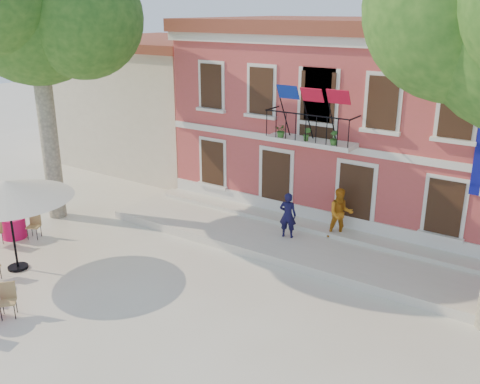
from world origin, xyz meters
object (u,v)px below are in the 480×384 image
(patio_umbrella, at_px, (6,190))
(pedestrian_orange, at_px, (340,213))
(plane_tree_west, at_px, (34,11))
(cafe_table_3, at_px, (14,226))
(pedestrian_navy, at_px, (288,215))

(patio_umbrella, height_order, pedestrian_orange, patio_umbrella)
(plane_tree_west, bearing_deg, cafe_table_3, -78.32)
(plane_tree_west, relative_size, cafe_table_3, 5.63)
(cafe_table_3, bearing_deg, pedestrian_orange, 30.94)
(cafe_table_3, bearing_deg, plane_tree_west, 101.68)
(patio_umbrella, bearing_deg, pedestrian_navy, 46.00)
(pedestrian_navy, xyz_separation_m, cafe_table_3, (-8.47, -5.02, -0.68))
(patio_umbrella, distance_m, pedestrian_orange, 10.81)
(patio_umbrella, bearing_deg, pedestrian_orange, 43.74)
(plane_tree_west, distance_m, cafe_table_3, 7.70)
(pedestrian_orange, bearing_deg, plane_tree_west, 166.37)
(pedestrian_orange, relative_size, cafe_table_3, 0.95)
(plane_tree_west, bearing_deg, pedestrian_navy, 17.16)
(patio_umbrella, xyz_separation_m, cafe_table_3, (-2.26, 1.42, -2.22))
(patio_umbrella, xyz_separation_m, pedestrian_navy, (6.22, 6.44, -1.53))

